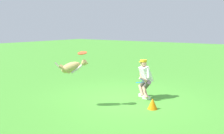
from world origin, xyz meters
name	(u,v)px	position (x,y,z in m)	size (l,w,h in m)	color
ground_plane	(126,100)	(0.00, 0.00, 0.00)	(60.00, 60.00, 0.00)	#489931
person	(145,78)	(-0.34, -0.60, 0.70)	(0.62, 0.71, 1.29)	silver
dog	(72,67)	(0.95, 1.45, 1.20)	(0.82, 0.68, 0.48)	tan
frisbee_flying	(82,53)	(0.71, 1.29, 1.61)	(0.27, 0.27, 0.02)	#DE4D22
frisbee_held	(140,82)	(-0.37, -0.21, 0.61)	(0.26, 0.26, 0.02)	#1E89E8
training_cone	(153,104)	(-1.07, 0.27, 0.16)	(0.29, 0.29, 0.32)	orange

